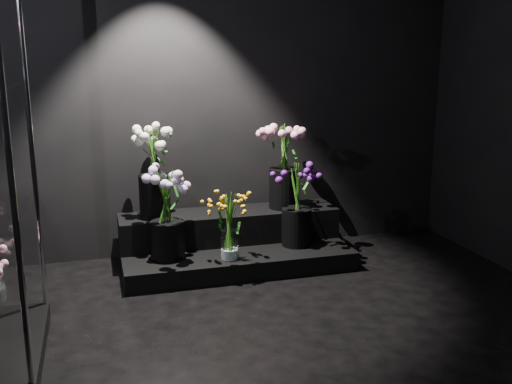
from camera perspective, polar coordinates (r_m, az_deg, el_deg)
name	(u,v)px	position (r m, az deg, el deg)	size (l,w,h in m)	color
floor	(309,362)	(3.25, 5.30, -16.54)	(4.00, 4.00, 0.00)	black
wall_back	(224,85)	(4.74, -3.21, 10.68)	(4.00, 4.00, 0.00)	black
display_riser	(233,242)	(4.62, -2.32, -5.02)	(1.78, 0.79, 0.39)	black
bouquet_orange_bells	(230,226)	(4.21, -2.66, -3.37)	(0.31, 0.31, 0.51)	white
bouquet_lilac	(167,209)	(4.24, -8.94, -1.74)	(0.45, 0.45, 0.67)	black
bouquet_purple	(297,200)	(4.50, 4.11, -0.79)	(0.38, 0.38, 0.67)	black
bouquet_cream_roses	(154,165)	(4.44, -10.21, 2.63)	(0.46, 0.46, 0.71)	black
bouquet_pink_roses	(284,161)	(4.68, 2.87, 3.11)	(0.38, 0.38, 0.69)	black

